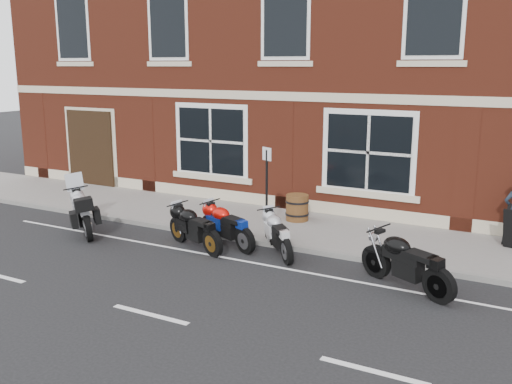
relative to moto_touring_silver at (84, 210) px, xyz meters
The scene contains 11 objects.
ground 4.73m from the moto_touring_silver, ahead, with size 80.00×80.00×0.00m, color black.
sidewalk 5.48m from the moto_touring_silver, 30.75° to the left, with size 30.00×3.00×0.12m, color slate.
kerb 4.87m from the moto_touring_silver, 14.44° to the left, with size 30.00×0.16×0.12m, color slate.
pub_building 12.53m from the moto_touring_silver, 65.52° to the left, with size 24.00×12.00×12.00m, color maroon.
moto_touring_silver is the anchor object (origin of this frame).
moto_sport_red 3.93m from the moto_touring_silver, 11.81° to the left, with size 1.94×0.96×0.93m.
moto_sport_black 3.30m from the moto_touring_silver, ahead, with size 1.97×0.91×0.93m.
moto_sport_silver 5.29m from the moto_touring_silver, ahead, with size 1.41×1.55×0.89m.
moto_naked_black 8.30m from the moto_touring_silver, ahead, with size 2.07×1.18×1.02m.
barrel_planter 5.63m from the moto_touring_silver, 35.67° to the left, with size 0.64×0.64×0.71m.
parking_sign 4.86m from the moto_touring_silver, 18.43° to the left, with size 0.29×0.15×2.23m.
Camera 1 is at (6.00, -10.28, 4.27)m, focal length 40.00 mm.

